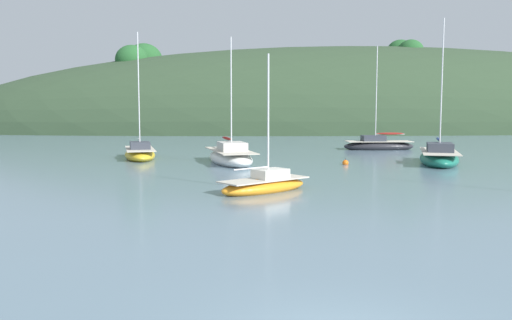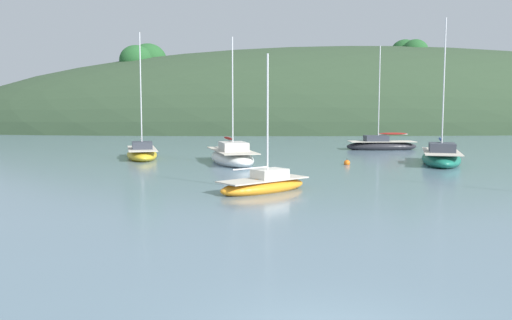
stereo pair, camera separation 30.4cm
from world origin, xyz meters
TOP-DOWN VIEW (x-y plane):
  - far_shoreline_hill at (24.93, 84.24)m, footprint 150.00×36.00m
  - sailboat_navy_dinghy at (13.49, 41.71)m, footprint 6.87×2.48m
  - sailboat_white_near at (13.84, 28.45)m, footprint 5.08×8.20m
  - sailboat_blue_center at (-8.21, 33.93)m, footprint 3.55×7.13m
  - sailboat_red_portside at (-1.13, 29.97)m, footprint 4.13×8.33m
  - sailboat_orange_cutter at (0.19, 16.75)m, footprint 5.03×4.30m
  - mooring_buoy_inner at (6.99, 28.38)m, footprint 0.44×0.44m

SIDE VIEW (x-z plane):
  - far_shoreline_hill at x=24.93m, z-range -15.36..15.45m
  - mooring_buoy_inner at x=6.99m, z-range -0.15..0.39m
  - sailboat_orange_cutter at x=0.19m, z-range -3.05..3.69m
  - sailboat_blue_center at x=-8.21m, z-range -4.62..5.45m
  - sailboat_navy_dinghy at x=13.49m, z-range -4.64..5.48m
  - sailboat_white_near at x=13.84m, z-range -4.80..5.73m
  - sailboat_red_portside at x=-1.13m, z-range -4.18..5.12m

